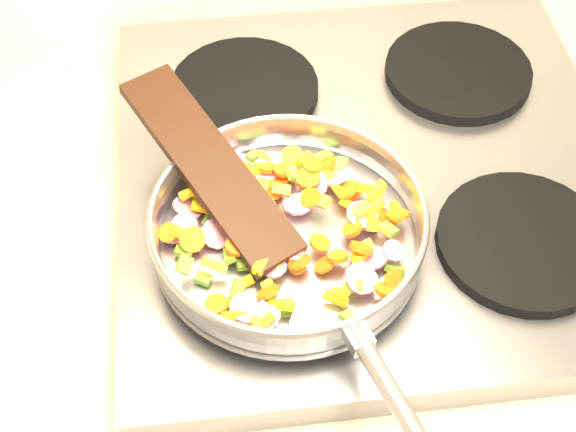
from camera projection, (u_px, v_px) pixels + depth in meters
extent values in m
cube|color=#939399|center=(371.00, 175.00, 0.97)|extent=(0.60, 0.60, 0.04)
cylinder|color=black|center=(267.00, 267.00, 0.85)|extent=(0.19, 0.19, 0.02)
cylinder|color=black|center=(523.00, 242.00, 0.87)|extent=(0.19, 0.19, 0.02)
cylinder|color=black|center=(244.00, 89.00, 1.02)|extent=(0.19, 0.19, 0.02)
cylinder|color=black|center=(458.00, 72.00, 1.04)|extent=(0.19, 0.19, 0.02)
cylinder|color=#9E9EA5|center=(288.00, 240.00, 0.86)|extent=(0.29, 0.29, 0.01)
torus|color=#9E9EA5|center=(288.00, 226.00, 0.84)|extent=(0.32, 0.32, 0.04)
torus|color=#9E9EA5|center=(288.00, 214.00, 0.82)|extent=(0.29, 0.29, 0.01)
cylinder|color=#9E9EA5|center=(404.00, 414.00, 0.69)|extent=(0.08, 0.19, 0.02)
cube|color=#9E9EA5|center=(358.00, 337.00, 0.74)|extent=(0.03, 0.04, 0.02)
cylinder|color=#C81342|center=(217.00, 234.00, 0.85)|extent=(0.05, 0.05, 0.02)
cylinder|color=#C81342|center=(244.00, 252.00, 0.84)|extent=(0.04, 0.04, 0.02)
cube|color=olive|center=(269.00, 289.00, 0.80)|extent=(0.02, 0.02, 0.02)
cylinder|color=#ED530E|center=(394.00, 279.00, 0.80)|extent=(0.03, 0.02, 0.02)
cylinder|color=#ED530E|center=(196.00, 236.00, 0.85)|extent=(0.03, 0.03, 0.01)
cylinder|color=#C81342|center=(293.00, 249.00, 0.82)|extent=(0.03, 0.03, 0.02)
cube|color=olive|center=(394.00, 269.00, 0.83)|extent=(0.02, 0.02, 0.01)
cylinder|color=#C81342|center=(246.00, 308.00, 0.78)|extent=(0.04, 0.04, 0.02)
cylinder|color=#C81342|center=(264.00, 172.00, 0.91)|extent=(0.05, 0.05, 0.01)
cylinder|color=#ED530E|center=(324.00, 265.00, 0.82)|extent=(0.02, 0.02, 0.02)
cube|color=yellow|center=(376.00, 207.00, 0.86)|extent=(0.02, 0.02, 0.01)
cube|color=olive|center=(287.00, 308.00, 0.79)|extent=(0.01, 0.02, 0.01)
cylinder|color=#C81342|center=(314.00, 185.00, 0.89)|extent=(0.04, 0.03, 0.03)
cube|color=yellow|center=(396.00, 212.00, 0.86)|extent=(0.01, 0.02, 0.01)
cube|color=olive|center=(310.00, 196.00, 0.87)|extent=(0.02, 0.02, 0.01)
cube|color=olive|center=(265.00, 159.00, 0.92)|extent=(0.02, 0.02, 0.02)
cube|color=yellow|center=(371.00, 216.00, 0.85)|extent=(0.02, 0.03, 0.01)
cylinder|color=#ED530E|center=(216.00, 305.00, 0.78)|extent=(0.02, 0.02, 0.01)
cube|color=olive|center=(184.00, 252.00, 0.83)|extent=(0.02, 0.02, 0.01)
cube|color=yellow|center=(361.00, 188.00, 0.88)|extent=(0.02, 0.01, 0.01)
cylinder|color=#ED530E|center=(236.00, 246.00, 0.82)|extent=(0.04, 0.03, 0.01)
cylinder|color=#C81342|center=(360.00, 214.00, 0.85)|extent=(0.04, 0.04, 0.01)
cylinder|color=#C81342|center=(292.00, 248.00, 0.83)|extent=(0.04, 0.04, 0.01)
cube|color=yellow|center=(271.00, 267.00, 0.82)|extent=(0.03, 0.01, 0.01)
cube|color=olive|center=(184.00, 265.00, 0.80)|extent=(0.02, 0.02, 0.02)
cylinder|color=#C81342|center=(264.00, 317.00, 0.78)|extent=(0.04, 0.04, 0.02)
cylinder|color=#C81342|center=(275.00, 242.00, 0.84)|extent=(0.04, 0.05, 0.04)
cylinder|color=#ED530E|center=(352.00, 191.00, 0.89)|extent=(0.03, 0.04, 0.02)
cube|color=yellow|center=(244.00, 283.00, 0.81)|extent=(0.02, 0.01, 0.01)
cube|color=yellow|center=(376.00, 189.00, 0.88)|extent=(0.03, 0.02, 0.02)
cylinder|color=#ED530E|center=(361.00, 248.00, 0.82)|extent=(0.04, 0.03, 0.02)
cylinder|color=#C81342|center=(339.00, 176.00, 0.89)|extent=(0.04, 0.03, 0.03)
cylinder|color=#C81342|center=(367.00, 219.00, 0.86)|extent=(0.04, 0.04, 0.01)
cube|color=olive|center=(220.00, 177.00, 0.88)|extent=(0.02, 0.02, 0.01)
cylinder|color=#C81342|center=(358.00, 221.00, 0.85)|extent=(0.02, 0.03, 0.02)
cube|color=olive|center=(237.00, 290.00, 0.80)|extent=(0.02, 0.03, 0.02)
cylinder|color=#ED530E|center=(279.00, 180.00, 0.90)|extent=(0.03, 0.03, 0.02)
cube|color=yellow|center=(339.00, 293.00, 0.79)|extent=(0.02, 0.02, 0.02)
cube|color=olive|center=(211.00, 217.00, 0.87)|extent=(0.02, 0.03, 0.01)
cube|color=yellow|center=(234.00, 315.00, 0.77)|extent=(0.03, 0.02, 0.02)
cylinder|color=#ED530E|center=(398.00, 215.00, 0.85)|extent=(0.03, 0.03, 0.02)
cylinder|color=#C81342|center=(229.00, 202.00, 0.87)|extent=(0.04, 0.04, 0.01)
cube|color=olive|center=(388.00, 229.00, 0.84)|extent=(0.02, 0.02, 0.01)
cylinder|color=#ED530E|center=(352.00, 229.00, 0.84)|extent=(0.03, 0.03, 0.02)
cube|color=olive|center=(353.00, 287.00, 0.80)|extent=(0.02, 0.02, 0.02)
cube|color=olive|center=(253.00, 156.00, 0.92)|extent=(0.02, 0.02, 0.01)
cylinder|color=#ED530E|center=(338.00, 257.00, 0.82)|extent=(0.03, 0.03, 0.02)
cylinder|color=#C81342|center=(174.00, 234.00, 0.85)|extent=(0.04, 0.04, 0.01)
cube|color=yellow|center=(378.00, 227.00, 0.84)|extent=(0.03, 0.02, 0.02)
cylinder|color=#ED530E|center=(348.00, 190.00, 0.87)|extent=(0.03, 0.03, 0.02)
cylinder|color=#ED530E|center=(320.00, 243.00, 0.83)|extent=(0.03, 0.03, 0.01)
cube|color=olive|center=(292.00, 173.00, 0.89)|extent=(0.02, 0.02, 0.01)
cube|color=olive|center=(203.00, 279.00, 0.81)|extent=(0.02, 0.02, 0.01)
cube|color=olive|center=(321.00, 201.00, 0.86)|extent=(0.03, 0.03, 0.02)
cylinder|color=#C81342|center=(298.00, 204.00, 0.87)|extent=(0.04, 0.04, 0.01)
cube|color=yellow|center=(251.00, 169.00, 0.88)|extent=(0.02, 0.02, 0.01)
cylinder|color=#ED530E|center=(299.00, 263.00, 0.82)|extent=(0.03, 0.03, 0.02)
cube|color=yellow|center=(339.00, 190.00, 0.88)|extent=(0.02, 0.03, 0.01)
cylinder|color=#C81342|center=(361.00, 278.00, 0.80)|extent=(0.04, 0.05, 0.02)
cylinder|color=#ED530E|center=(285.00, 170.00, 0.90)|extent=(0.03, 0.04, 0.01)
cylinder|color=#C81342|center=(238.00, 161.00, 0.91)|extent=(0.03, 0.03, 0.00)
cube|color=yellow|center=(200.00, 196.00, 0.89)|extent=(0.02, 0.02, 0.01)
cylinder|color=#C81342|center=(393.00, 251.00, 0.82)|extent=(0.03, 0.03, 0.02)
cube|color=yellow|center=(257.00, 327.00, 0.78)|extent=(0.02, 0.02, 0.02)
cylinder|color=#ED530E|center=(265.00, 167.00, 0.91)|extent=(0.04, 0.04, 0.02)
cube|color=olive|center=(342.00, 166.00, 0.90)|extent=(0.02, 0.02, 0.02)
cube|color=yellow|center=(261.00, 265.00, 0.80)|extent=(0.02, 0.03, 0.01)
cube|color=olive|center=(349.00, 318.00, 0.77)|extent=(0.02, 0.02, 0.01)
cube|color=yellow|center=(202.00, 207.00, 0.86)|extent=(0.02, 0.02, 0.02)
cube|color=yellow|center=(245.00, 220.00, 0.85)|extent=(0.02, 0.03, 0.02)
cube|color=yellow|center=(282.00, 189.00, 0.87)|extent=(0.02, 0.02, 0.01)
cylinder|color=#C81342|center=(276.00, 229.00, 0.85)|extent=(0.04, 0.03, 0.02)
cube|color=olive|center=(268.00, 225.00, 0.86)|extent=(0.02, 0.02, 0.01)
cylinder|color=#ED530E|center=(297.00, 265.00, 0.82)|extent=(0.03, 0.03, 0.01)
cube|color=yellow|center=(305.00, 159.00, 0.91)|extent=(0.02, 0.02, 0.01)
cube|color=olive|center=(323.00, 157.00, 0.93)|extent=(0.02, 0.02, 0.01)
cube|color=yellow|center=(324.00, 175.00, 0.90)|extent=(0.03, 0.02, 0.01)
cube|color=yellow|center=(375.00, 195.00, 0.88)|extent=(0.02, 0.02, 0.02)
cube|color=yellow|center=(257.00, 325.00, 0.76)|extent=(0.01, 0.02, 0.01)
cylinder|color=#ED530E|center=(220.00, 166.00, 0.91)|extent=(0.03, 0.02, 0.02)
cube|color=olive|center=(249.00, 194.00, 0.88)|extent=(0.02, 0.02, 0.01)
cube|color=yellow|center=(263.00, 323.00, 0.77)|extent=(0.03, 0.02, 0.02)
cube|color=olive|center=(362.00, 209.00, 0.85)|extent=(0.02, 0.02, 0.01)
cylinder|color=#ED530E|center=(267.00, 206.00, 0.86)|extent=(0.03, 0.02, 0.02)
cube|color=olive|center=(260.00, 190.00, 0.88)|extent=(0.02, 0.02, 0.02)
cylinder|color=#ED530E|center=(311.00, 198.00, 0.86)|extent=(0.03, 0.03, 0.02)
cube|color=yellow|center=(247.00, 199.00, 0.86)|extent=(0.01, 0.02, 0.02)
cube|color=yellow|center=(282.00, 305.00, 0.78)|extent=(0.03, 0.02, 0.01)
cylinder|color=#ED530E|center=(272.00, 190.00, 0.88)|extent=(0.03, 0.03, 0.02)
cylinder|color=#ED530E|center=(313.00, 166.00, 0.89)|extent=(0.03, 0.03, 0.01)
cylinder|color=#C81342|center=(240.00, 186.00, 0.88)|extent=(0.04, 0.04, 0.02)
cube|color=olive|center=(267.00, 214.00, 0.85)|extent=(0.02, 0.01, 0.01)
cylinder|color=#C81342|center=(375.00, 258.00, 0.82)|extent=(0.03, 0.03, 0.02)
cube|color=yellow|center=(361.00, 256.00, 0.83)|extent=(0.02, 0.02, 0.02)
cylinder|color=#C81342|center=(274.00, 254.00, 0.83)|extent=(0.03, 0.03, 0.02)
cylinder|color=#ED530E|center=(332.00, 168.00, 0.91)|extent=(0.03, 0.03, 0.02)
cylinder|color=#ED530E|center=(192.00, 240.00, 0.83)|extent=(0.04, 0.03, 0.03)
cylinder|color=#ED530E|center=(386.00, 219.00, 0.87)|extent=(0.03, 0.03, 0.02)
cylinder|color=#C81342|center=(184.00, 228.00, 0.84)|extent=(0.04, 0.05, 0.03)
cylinder|color=#ED530E|center=(385.00, 291.00, 0.79)|extent=(0.03, 0.03, 0.02)
cube|color=yellow|center=(349.00, 205.00, 0.87)|extent=(0.02, 0.02, 0.02)
cube|color=yellow|center=(183.00, 235.00, 0.83)|extent=(0.02, 0.02, 0.02)
cube|color=olive|center=(245.00, 264.00, 0.83)|extent=(0.02, 0.02, 0.01)
cube|color=yellow|center=(336.00, 299.00, 0.79)|extent=(0.03, 0.02, 0.01)
cylinder|color=#ED530E|center=(268.00, 292.00, 0.78)|extent=(0.03, 0.02, 0.03)
cube|color=olive|center=(230.00, 255.00, 0.83)|extent=(0.01, 0.02, 0.01)
cube|color=olive|center=(368.00, 249.00, 0.84)|extent=(0.02, 0.02, 0.02)
cube|color=yellow|center=(188.00, 193.00, 0.86)|extent=(0.02, 0.01, 0.01)
cylinder|color=#ED530E|center=(308.00, 178.00, 0.89)|extent=(0.03, 0.03, 0.01)
cube|color=yellow|center=(232.00, 304.00, 0.79)|extent=(0.02, 0.02, 0.02)
cylinder|color=#ED530E|center=(261.00, 187.00, 0.88)|extent=(0.03, 0.03, 0.01)
cylinder|color=#ED530E|center=(292.00, 155.00, 0.91)|extent=(0.03, 0.03, 0.01)
cylinder|color=#C81342|center=(307.00, 324.00, 0.77)|extent=(0.04, 0.04, 0.03)
cylinder|color=#C81342|center=(275.00, 268.00, 0.82)|extent=(0.03, 0.03, 0.01)
cube|color=yellow|center=(360.00, 268.00, 0.81)|extent=(0.01, 0.02, 0.02)
cylinder|color=#ED530E|center=(242.00, 176.00, 0.89)|extent=(0.03, 0.03, 0.02)
cylinder|color=#C81342|center=(187.00, 208.00, 0.87)|extent=(0.03, 0.04, 0.03)
cube|color=olive|center=(244.00, 221.00, 0.87)|extent=(0.03, 0.02, 0.01)
cube|color=yellow|center=(214.00, 265.00, 0.81)|extent=(0.03, 0.02, 0.02)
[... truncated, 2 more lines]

